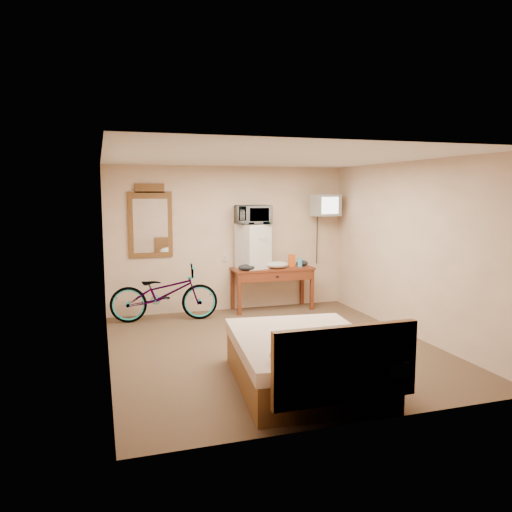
% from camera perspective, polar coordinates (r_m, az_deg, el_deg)
% --- Properties ---
extents(room, '(4.60, 4.64, 2.50)m').
position_cam_1_polar(room, '(6.51, 1.98, 0.14)').
color(room, '#503728').
rests_on(room, ground).
extents(desk, '(1.43, 0.56, 0.75)m').
position_cam_1_polar(desk, '(8.70, 1.95, -2.10)').
color(desk, brown).
rests_on(desk, floor).
extents(mini_fridge, '(0.59, 0.58, 0.76)m').
position_cam_1_polar(mini_fridge, '(8.58, -0.34, 1.12)').
color(mini_fridge, silver).
rests_on(mini_fridge, desk).
extents(microwave, '(0.60, 0.42, 0.32)m').
position_cam_1_polar(microwave, '(8.54, -0.34, 4.75)').
color(microwave, silver).
rests_on(microwave, mini_fridge).
extents(snack_bag, '(0.12, 0.08, 0.22)m').
position_cam_1_polar(snack_bag, '(8.81, 4.12, -0.53)').
color(snack_bag, '#CD4D12').
rests_on(snack_bag, desk).
extents(blue_cup, '(0.09, 0.09, 0.15)m').
position_cam_1_polar(blue_cup, '(8.84, 5.02, -0.73)').
color(blue_cup, '#46AFEF').
rests_on(blue_cup, desk).
extents(cloth_cream, '(0.40, 0.30, 0.12)m').
position_cam_1_polar(cloth_cream, '(8.62, 2.45, -1.01)').
color(cloth_cream, beige).
rests_on(cloth_cream, desk).
extents(cloth_dark_a, '(0.29, 0.22, 0.11)m').
position_cam_1_polar(cloth_dark_a, '(8.37, -1.08, -1.31)').
color(cloth_dark_a, black).
rests_on(cloth_dark_a, desk).
extents(cloth_dark_b, '(0.22, 0.18, 0.10)m').
position_cam_1_polar(cloth_dark_b, '(8.93, 5.28, -0.81)').
color(cloth_dark_b, black).
rests_on(cloth_dark_b, desk).
extents(crt_television, '(0.51, 0.60, 0.38)m').
position_cam_1_polar(crt_television, '(8.98, 7.94, 5.77)').
color(crt_television, black).
rests_on(crt_television, room).
extents(wall_mirror, '(0.71, 0.04, 1.21)m').
position_cam_1_polar(wall_mirror, '(8.41, -11.98, 3.85)').
color(wall_mirror, brown).
rests_on(wall_mirror, room).
extents(bicycle, '(1.76, 0.77, 0.90)m').
position_cam_1_polar(bicycle, '(8.14, -10.44, -4.22)').
color(bicycle, black).
rests_on(bicycle, floor).
extents(bed, '(1.63, 2.04, 0.90)m').
position_cam_1_polar(bed, '(5.43, 5.79, -11.72)').
color(bed, brown).
rests_on(bed, floor).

